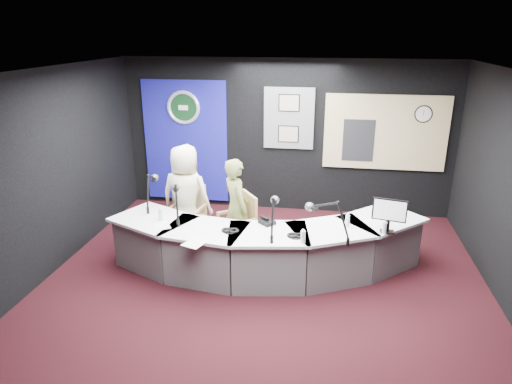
% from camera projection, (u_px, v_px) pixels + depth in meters
% --- Properties ---
extents(ground, '(6.00, 6.00, 0.00)m').
position_uv_depth(ground, '(261.00, 291.00, 6.03)').
color(ground, black).
rests_on(ground, ground).
extents(ceiling, '(6.00, 6.00, 0.02)m').
position_uv_depth(ceiling, '(262.00, 74.00, 5.08)').
color(ceiling, silver).
rests_on(ceiling, ground).
extents(wall_back, '(6.00, 0.02, 2.80)m').
position_uv_depth(wall_back, '(286.00, 137.00, 8.34)').
color(wall_back, black).
rests_on(wall_back, ground).
extents(wall_front, '(6.00, 0.02, 2.80)m').
position_uv_depth(wall_front, '(189.00, 356.00, 2.77)').
color(wall_front, black).
rests_on(wall_front, ground).
extents(wall_left, '(0.02, 6.00, 2.80)m').
position_uv_depth(wall_left, '(37.00, 179.00, 6.00)').
color(wall_left, black).
rests_on(wall_left, ground).
extents(broadcast_desk, '(4.50, 1.90, 0.75)m').
position_uv_depth(broadcast_desk, '(264.00, 247.00, 6.42)').
color(broadcast_desk, silver).
rests_on(broadcast_desk, ground).
extents(backdrop_panel, '(1.60, 0.05, 2.30)m').
position_uv_depth(backdrop_panel, '(186.00, 142.00, 8.65)').
color(backdrop_panel, navy).
rests_on(backdrop_panel, wall_back).
extents(agency_seal, '(0.63, 0.07, 0.63)m').
position_uv_depth(agency_seal, '(183.00, 108.00, 8.39)').
color(agency_seal, silver).
rests_on(agency_seal, backdrop_panel).
extents(seal_center, '(0.48, 0.01, 0.48)m').
position_uv_depth(seal_center, '(183.00, 108.00, 8.40)').
color(seal_center, black).
rests_on(seal_center, backdrop_panel).
extents(pinboard, '(0.90, 0.04, 1.10)m').
position_uv_depth(pinboard, '(289.00, 118.00, 8.19)').
color(pinboard, slate).
rests_on(pinboard, wall_back).
extents(framed_photo_upper, '(0.34, 0.02, 0.27)m').
position_uv_depth(framed_photo_upper, '(289.00, 103.00, 8.07)').
color(framed_photo_upper, gray).
rests_on(framed_photo_upper, pinboard).
extents(framed_photo_lower, '(0.34, 0.02, 0.27)m').
position_uv_depth(framed_photo_lower, '(288.00, 134.00, 8.25)').
color(framed_photo_lower, gray).
rests_on(framed_photo_lower, pinboard).
extents(booth_window_frame, '(2.12, 0.06, 1.32)m').
position_uv_depth(booth_window_frame, '(385.00, 133.00, 8.00)').
color(booth_window_frame, '#CEB580').
rests_on(booth_window_frame, wall_back).
extents(booth_glow, '(2.00, 0.02, 1.20)m').
position_uv_depth(booth_glow, '(385.00, 133.00, 7.99)').
color(booth_glow, beige).
rests_on(booth_glow, booth_window_frame).
extents(equipment_rack, '(0.55, 0.02, 0.75)m').
position_uv_depth(equipment_rack, '(358.00, 140.00, 8.09)').
color(equipment_rack, black).
rests_on(equipment_rack, booth_window_frame).
extents(wall_clock, '(0.28, 0.01, 0.28)m').
position_uv_depth(wall_clock, '(423.00, 114.00, 7.77)').
color(wall_clock, white).
rests_on(wall_clock, booth_window_frame).
extents(armchair_left, '(0.64, 0.64, 1.02)m').
position_uv_depth(armchair_left, '(187.00, 215.00, 7.17)').
color(armchair_left, tan).
rests_on(armchair_left, ground).
extents(armchair_right, '(0.78, 0.78, 1.00)m').
position_uv_depth(armchair_right, '(236.00, 225.00, 6.84)').
color(armchair_right, tan).
rests_on(armchair_right, ground).
extents(draped_jacket, '(0.51, 0.16, 0.70)m').
position_uv_depth(draped_jacket, '(188.00, 203.00, 7.37)').
color(draped_jacket, slate).
rests_on(draped_jacket, armchair_left).
extents(person_man, '(0.85, 0.59, 1.64)m').
position_uv_depth(person_man, '(186.00, 196.00, 7.07)').
color(person_man, beige).
rests_on(person_man, ground).
extents(person_woman, '(0.62, 0.66, 1.52)m').
position_uv_depth(person_woman, '(236.00, 208.00, 6.75)').
color(person_woman, olive).
rests_on(person_woman, ground).
extents(computer_monitor, '(0.49, 0.14, 0.34)m').
position_uv_depth(computer_monitor, '(389.00, 210.00, 5.88)').
color(computer_monitor, black).
rests_on(computer_monitor, broadcast_desk).
extents(desk_phone, '(0.26, 0.26, 0.05)m').
position_uv_depth(desk_phone, '(267.00, 222.00, 6.25)').
color(desk_phone, black).
rests_on(desk_phone, broadcast_desk).
extents(headphones_near, '(0.20, 0.20, 0.03)m').
position_uv_depth(headphones_near, '(296.00, 236.00, 5.85)').
color(headphones_near, black).
rests_on(headphones_near, broadcast_desk).
extents(headphones_far, '(0.20, 0.20, 0.03)m').
position_uv_depth(headphones_far, '(230.00, 230.00, 6.00)').
color(headphones_far, black).
rests_on(headphones_far, broadcast_desk).
extents(paper_stack, '(0.33, 0.36, 0.00)m').
position_uv_depth(paper_stack, '(161.00, 225.00, 6.20)').
color(paper_stack, white).
rests_on(paper_stack, broadcast_desk).
extents(notepad, '(0.33, 0.39, 0.00)m').
position_uv_depth(notepad, '(196.00, 242.00, 5.71)').
color(notepad, white).
rests_on(notepad, broadcast_desk).
extents(boom_mic_a, '(0.23, 0.73, 0.60)m').
position_uv_depth(boom_mic_a, '(151.00, 187.00, 6.79)').
color(boom_mic_a, black).
rests_on(boom_mic_a, broadcast_desk).
extents(boom_mic_b, '(0.33, 0.70, 0.60)m').
position_uv_depth(boom_mic_b, '(176.00, 197.00, 6.36)').
color(boom_mic_b, black).
rests_on(boom_mic_b, broadcast_desk).
extents(boom_mic_c, '(0.16, 0.74, 0.60)m').
position_uv_depth(boom_mic_c, '(273.00, 211.00, 5.88)').
color(boom_mic_c, black).
rests_on(boom_mic_c, broadcast_desk).
extents(boom_mic_d, '(0.62, 0.49, 0.60)m').
position_uv_depth(boom_mic_d, '(329.00, 216.00, 5.73)').
color(boom_mic_d, black).
rests_on(boom_mic_d, broadcast_desk).
extents(water_bottles, '(3.09, 0.65, 0.18)m').
position_uv_depth(water_bottles, '(267.00, 224.00, 6.02)').
color(water_bottles, silver).
rests_on(water_bottles, broadcast_desk).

